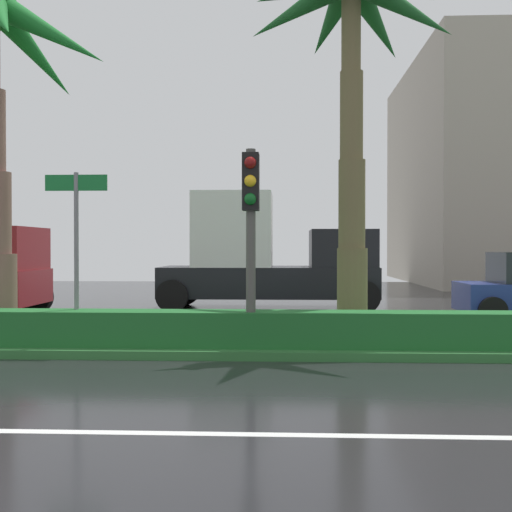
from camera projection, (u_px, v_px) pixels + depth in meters
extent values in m
cube|color=black|center=(59.00, 337.00, 13.44)|extent=(90.00, 42.00, 0.10)
cube|color=#2D6B33|center=(40.00, 338.00, 12.44)|extent=(85.50, 4.00, 0.15)
cube|color=#1E6028|center=(9.00, 327.00, 11.04)|extent=(76.50, 0.70, 0.60)
cylinder|color=brown|center=(5.00, 295.00, 12.23)|extent=(0.45, 0.45, 1.56)
cylinder|color=brown|center=(1.00, 213.00, 12.19)|extent=(0.40, 0.40, 1.56)
cone|color=#1B7029|center=(48.00, 32.00, 12.05)|extent=(2.43, 0.58, 1.67)
cone|color=#1B7029|center=(34.00, 52.00, 13.03)|extent=(1.49, 2.39, 1.81)
cone|color=#1B7029|center=(0.00, 16.00, 11.17)|extent=(1.75, 2.35, 1.69)
cylinder|color=brown|center=(352.00, 292.00, 12.05)|extent=(0.57, 0.57, 1.67)
cylinder|color=brown|center=(352.00, 204.00, 12.06)|extent=(0.51, 0.51, 1.67)
cylinder|color=brown|center=(351.00, 116.00, 12.07)|extent=(0.44, 0.44, 1.67)
cylinder|color=brown|center=(351.00, 28.00, 12.08)|extent=(0.37, 0.37, 1.67)
cone|color=#1C5726|center=(401.00, 6.00, 11.92)|extent=(2.20, 0.80, 1.64)
cone|color=#1C5726|center=(375.00, 21.00, 12.83)|extent=(1.72, 2.11, 1.55)
cone|color=#1C5726|center=(331.00, 19.00, 13.04)|extent=(1.20, 2.30, 1.36)
cone|color=#1C5726|center=(300.00, 8.00, 12.43)|extent=(2.29, 1.24, 1.38)
cylinder|color=#4C4C47|center=(251.00, 249.00, 10.69)|extent=(0.16, 0.16, 3.33)
cube|color=black|center=(251.00, 182.00, 10.68)|extent=(0.28, 0.32, 0.96)
sphere|color=maroon|center=(250.00, 163.00, 10.50)|extent=(0.20, 0.20, 0.20)
sphere|color=yellow|center=(250.00, 181.00, 10.51)|extent=(0.20, 0.20, 0.20)
sphere|color=#0F591E|center=(250.00, 199.00, 10.51)|extent=(0.20, 0.20, 0.20)
cylinder|color=slate|center=(76.00, 258.00, 11.17)|extent=(0.08, 0.08, 3.00)
cube|color=#146B2D|center=(76.00, 183.00, 11.15)|extent=(1.10, 0.03, 0.28)
cylinder|color=black|center=(36.00, 297.00, 17.62)|extent=(0.92, 0.30, 0.92)
cube|color=black|center=(268.00, 282.00, 19.10)|extent=(6.40, 2.30, 0.90)
cube|color=black|center=(342.00, 248.00, 18.98)|extent=(1.90, 2.21, 1.10)
cube|color=silver|center=(234.00, 230.00, 19.13)|extent=(2.30, 2.35, 2.20)
cylinder|color=black|center=(355.00, 291.00, 20.15)|extent=(0.92, 0.30, 0.92)
cylinder|color=black|center=(364.00, 297.00, 17.81)|extent=(0.92, 0.30, 0.92)
cylinder|color=black|center=(185.00, 290.00, 20.40)|extent=(0.92, 0.30, 0.92)
cylinder|color=black|center=(172.00, 296.00, 18.06)|extent=(0.92, 0.30, 0.92)
cylinder|color=black|center=(470.00, 304.00, 16.76)|extent=(0.68, 0.22, 0.68)
cylinder|color=black|center=(492.00, 311.00, 14.96)|extent=(0.68, 0.22, 0.68)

